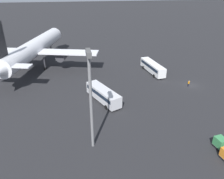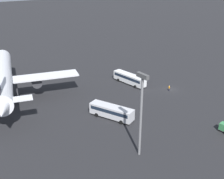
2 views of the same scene
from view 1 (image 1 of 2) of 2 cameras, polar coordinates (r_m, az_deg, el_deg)
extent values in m
plane|color=#232326|center=(65.21, 19.87, 1.04)|extent=(600.00, 600.00, 0.00)
cylinder|color=silver|center=(76.93, -19.51, 10.29)|extent=(40.01, 15.99, 5.24)
cone|color=silver|center=(96.20, -14.46, 13.93)|extent=(6.90, 6.36, 4.98)
cube|color=silver|center=(71.20, -11.22, 9.53)|extent=(10.05, 19.17, 0.44)
cube|color=#262628|center=(59.94, -27.28, 11.43)|extent=(3.96, 1.44, 8.38)
cube|color=silver|center=(61.24, -26.27, 5.68)|extent=(6.42, 13.87, 0.28)
cylinder|color=#38383D|center=(81.00, -25.41, 8.29)|extent=(5.42, 4.09, 2.88)
cylinder|color=#38383D|center=(73.58, -12.96, 8.55)|extent=(5.42, 4.09, 2.88)
cylinder|color=#38383D|center=(90.62, -15.59, 9.98)|extent=(0.50, 0.50, 4.19)
cylinder|color=black|center=(91.07, -15.47, 8.99)|extent=(1.00, 0.73, 0.90)
cylinder|color=#38383D|center=(77.99, -21.86, 6.45)|extent=(0.50, 0.50, 4.19)
cylinder|color=black|center=(78.51, -21.66, 5.33)|extent=(1.00, 0.73, 0.90)
cylinder|color=#38383D|center=(75.18, -17.18, 6.48)|extent=(0.50, 0.50, 4.19)
cylinder|color=black|center=(75.72, -17.02, 5.31)|extent=(1.00, 0.73, 0.90)
cube|color=white|center=(70.72, 10.55, 5.77)|extent=(12.78, 4.09, 2.77)
cube|color=#192333|center=(70.56, 10.58, 6.14)|extent=(11.79, 4.01, 0.89)
cylinder|color=black|center=(73.84, 8.15, 5.74)|extent=(1.03, 0.41, 1.00)
cylinder|color=black|center=(75.02, 10.07, 5.93)|extent=(1.03, 0.41, 1.00)
cylinder|color=black|center=(67.40, 10.90, 3.48)|extent=(1.03, 0.41, 1.00)
cylinder|color=black|center=(68.69, 12.95, 3.71)|extent=(1.03, 0.41, 1.00)
cube|color=silver|center=(52.48, -2.32, -1.25)|extent=(11.77, 7.25, 2.81)
cube|color=#192333|center=(52.26, -2.33, -0.77)|extent=(10.93, 6.92, 0.90)
cylinder|color=black|center=(55.22, -5.59, -1.47)|extent=(1.04, 0.67, 1.00)
cylinder|color=black|center=(56.52, -2.94, -0.68)|extent=(1.04, 0.67, 1.00)
cylinder|color=black|center=(49.79, -1.56, -4.67)|extent=(1.04, 0.67, 1.00)
cylinder|color=black|center=(51.23, 1.26, -3.70)|extent=(1.04, 0.67, 1.00)
cylinder|color=#1E1E2D|center=(64.11, 19.32, 1.11)|extent=(0.32, 0.32, 0.85)
cylinder|color=orange|center=(63.81, 19.42, 1.72)|extent=(0.38, 0.38, 0.65)
sphere|color=tan|center=(63.64, 19.48, 2.08)|extent=(0.24, 0.24, 0.24)
cylinder|color=black|center=(41.75, 26.34, -15.42)|extent=(0.37, 0.17, 0.36)
cube|color=#38383D|center=(43.58, 26.23, -13.07)|extent=(2.20, 1.93, 0.10)
cube|color=#38844C|center=(43.08, 26.46, -12.18)|extent=(2.10, 1.84, 1.60)
cylinder|color=black|center=(43.72, 24.87, -12.99)|extent=(0.37, 0.17, 0.36)
cylinder|color=black|center=(44.51, 26.13, -12.52)|extent=(0.37, 0.17, 0.36)
cylinder|color=black|center=(42.93, 26.21, -14.11)|extent=(0.37, 0.17, 0.36)
cylinder|color=slate|center=(35.36, -5.48, -4.13)|extent=(0.50, 0.50, 16.56)
cube|color=#4C4C4C|center=(31.87, -6.15, 9.45)|extent=(2.80, 0.70, 0.80)
camera|label=2|loc=(31.05, -114.64, 5.36)|focal=45.00mm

